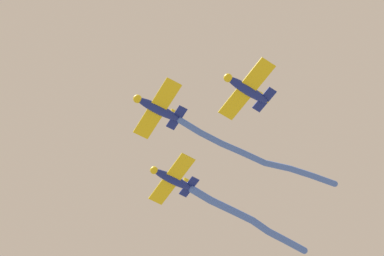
% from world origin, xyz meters
% --- Properties ---
extents(airplane_lead, '(6.62, 6.79, 1.94)m').
position_xyz_m(airplane_lead, '(-5.88, 2.65, 55.45)').
color(airplane_lead, navy).
extents(smoke_trail_lead, '(15.86, 12.35, 1.91)m').
position_xyz_m(smoke_trail_lead, '(3.40, 10.72, 54.71)').
color(smoke_trail_lead, '#4C75DB').
extents(airplane_left_wing, '(6.87, 6.53, 1.94)m').
position_xyz_m(airplane_left_wing, '(3.80, 2.60, 55.45)').
color(airplane_left_wing, navy).
extents(airplane_right_wing, '(6.74, 6.67, 1.94)m').
position_xyz_m(airplane_right_wing, '(-6.84, 12.28, 55.75)').
color(airplane_right_wing, navy).
extents(smoke_trail_right_wing, '(12.46, 15.78, 2.90)m').
position_xyz_m(smoke_trail_right_wing, '(0.92, 21.64, 56.57)').
color(smoke_trail_right_wing, '#4C75DB').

